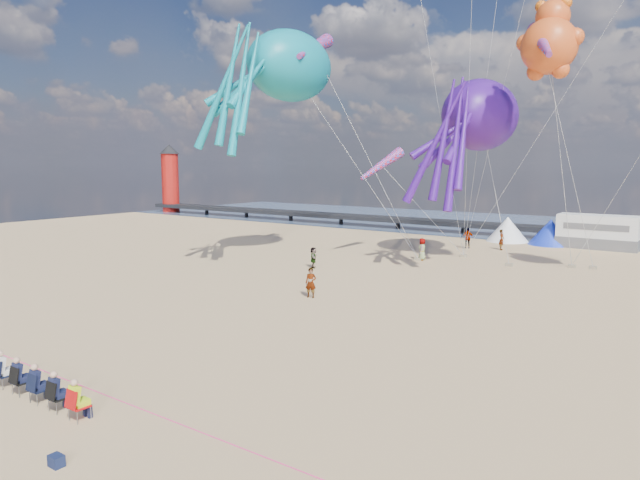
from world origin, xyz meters
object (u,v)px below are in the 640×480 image
at_px(windsock_right, 381,165).
at_px(kite_octopus_teal, 290,66).
at_px(cooler_navy, 56,461).
at_px(sandbag_c, 572,266).
at_px(motorhome_0, 598,232).
at_px(sandbag_d, 593,268).
at_px(beachgoer_0, 422,249).
at_px(spectator_row, 39,383).
at_px(windsock_left, 314,48).
at_px(windsock_mid, 542,41).
at_px(tent_white, 507,229).
at_px(sandbag_e, 463,256).
at_px(sandbag_a, 418,259).
at_px(kite_octopus_purple, 480,115).
at_px(lighthouse, 170,183).
at_px(beachgoer_4, 313,258).
at_px(kite_teddy_orange, 549,46).
at_px(sandbag_b, 509,265).
at_px(beachgoer_3, 468,238).
at_px(tent_blue, 551,232).
at_px(standing_person, 311,283).
at_px(beachgoer_5, 502,240).

bearing_deg(windsock_right, kite_octopus_teal, -104.48).
relative_size(cooler_navy, sandbag_c, 0.76).
xyz_separation_m(motorhome_0, sandbag_d, (1.65, -11.17, -1.39)).
bearing_deg(sandbag_d, beachgoer_0, -162.73).
distance_m(spectator_row, windsock_left, 31.49).
distance_m(spectator_row, windsock_mid, 32.28).
relative_size(beachgoer_0, sandbag_c, 3.48).
bearing_deg(tent_white, sandbag_e, -89.66).
bearing_deg(windsock_right, sandbag_a, 21.69).
relative_size(sandbag_a, sandbag_c, 1.00).
relative_size(sandbag_c, windsock_left, 0.08).
height_order(spectator_row, kite_octopus_purple, kite_octopus_purple).
bearing_deg(motorhome_0, windsock_right, -132.14).
bearing_deg(lighthouse, windsock_right, -21.54).
relative_size(sandbag_c, windsock_mid, 0.08).
distance_m(beachgoer_4, kite_teddy_orange, 20.75).
relative_size(spectator_row, beachgoer_0, 3.50).
bearing_deg(motorhome_0, sandbag_b, -105.02).
relative_size(sandbag_a, windsock_mid, 0.08).
distance_m(beachgoer_0, kite_octopus_purple, 11.04).
relative_size(beachgoer_3, kite_octopus_purple, 0.16).
distance_m(spectator_row, sandbag_c, 36.06).
bearing_deg(beachgoer_0, sandbag_e, 129.69).
height_order(beachgoer_0, kite_octopus_purple, kite_octopus_purple).
bearing_deg(tent_blue, motorhome_0, 0.00).
relative_size(tent_white, beachgoer_3, 2.17).
bearing_deg(motorhome_0, kite_octopus_purple, -116.61).
height_order(kite_octopus_teal, windsock_left, kite_octopus_teal).
height_order(tent_white, windsock_mid, windsock_mid).
bearing_deg(motorhome_0, kite_teddy_orange, -92.05).
height_order(lighthouse, kite_octopus_purple, kite_octopus_purple).
height_order(motorhome_0, sandbag_c, motorhome_0).
height_order(cooler_navy, kite_octopus_purple, kite_octopus_purple).
xyz_separation_m(beachgoer_4, windsock_left, (-1.49, 2.13, 15.22)).
bearing_deg(standing_person, kite_octopus_teal, 113.17).
xyz_separation_m(motorhome_0, tent_white, (-8.00, 0.00, -0.30)).
height_order(beachgoer_3, sandbag_c, beachgoer_3).
relative_size(sandbag_e, windsock_mid, 0.08).
distance_m(lighthouse, kite_teddy_orange, 65.79).
relative_size(spectator_row, cooler_navy, 16.05).
bearing_deg(tent_white, standing_person, -93.30).
bearing_deg(sandbag_c, lighthouse, 166.03).
height_order(tent_white, sandbag_b, tent_white).
distance_m(standing_person, sandbag_c, 21.07).
distance_m(beachgoer_5, kite_octopus_purple, 12.39).
bearing_deg(motorhome_0, tent_white, 180.00).
xyz_separation_m(sandbag_c, windsock_left, (-16.86, -8.78, 15.86)).
bearing_deg(beachgoer_0, tent_white, 154.69).
bearing_deg(beachgoer_0, tent_blue, 140.35).
bearing_deg(cooler_navy, beachgoer_3, 97.19).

